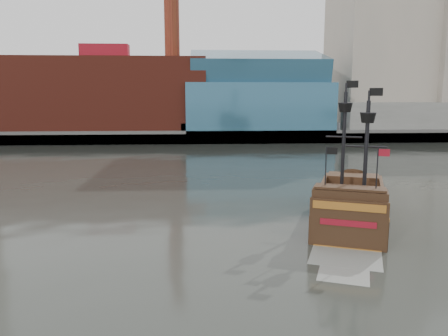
{
  "coord_description": "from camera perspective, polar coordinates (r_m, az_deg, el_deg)",
  "views": [
    {
      "loc": [
        -2.7,
        -23.47,
        9.83
      ],
      "look_at": [
        -0.64,
        10.6,
        4.0
      ],
      "focal_mm": 35.0,
      "sensor_mm": 36.0,
      "label": 1
    }
  ],
  "objects": [
    {
      "name": "ground",
      "position": [
        25.59,
        2.95,
        -12.91
      ],
      "size": [
        400.0,
        400.0,
        0.0
      ],
      "primitive_type": "plane",
      "color": "#232622",
      "rests_on": "ground"
    },
    {
      "name": "promenade_far",
      "position": [
        115.84,
        -2.12,
        5.32
      ],
      "size": [
        220.0,
        60.0,
        2.0
      ],
      "primitive_type": "cube",
      "color": "slate",
      "rests_on": "ground"
    },
    {
      "name": "seawall",
      "position": [
        86.43,
        -1.65,
        4.03
      ],
      "size": [
        220.0,
        1.0,
        2.6
      ],
      "primitive_type": "cube",
      "color": "#4C4C49",
      "rests_on": "ground"
    },
    {
      "name": "skyline",
      "position": [
        109.32,
        0.76,
        17.44
      ],
      "size": [
        149.0,
        45.0,
        62.0
      ],
      "color": "#7E6A4B",
      "rests_on": "promenade_far"
    },
    {
      "name": "pirate_ship",
      "position": [
        34.94,
        16.17,
        -5.25
      ],
      "size": [
        9.88,
        16.13,
        11.61
      ],
      "rotation": [
        0.0,
        0.0,
        -0.37
      ],
      "color": "black",
      "rests_on": "ground"
    }
  ]
}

